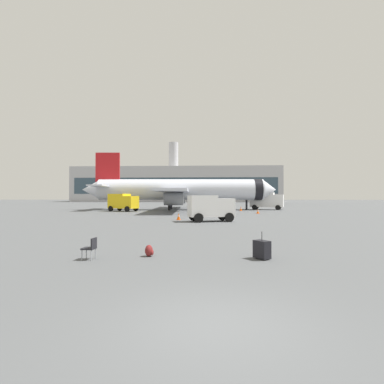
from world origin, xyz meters
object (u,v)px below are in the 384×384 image
fuel_truck (266,200)px  safety_cone_near (241,209)px  cargo_van (210,207)px  safety_cone_far (258,211)px  gate_chair (91,247)px  safety_cone_mid (179,217)px  airplane_at_gate (180,190)px  traveller_backpack (149,251)px  rolling_suitcase (262,249)px  service_truck (123,202)px

fuel_truck → safety_cone_near: bearing=-136.0°
cargo_van → safety_cone_far: size_ratio=7.91×
gate_chair → safety_cone_mid: bearing=85.6°
airplane_at_gate → safety_cone_far: airplane_at_gate is taller
safety_cone_far → safety_cone_near: bearing=100.7°
traveller_backpack → fuel_truck: bearing=73.4°
safety_cone_mid → rolling_suitcase: size_ratio=0.65×
cargo_van → traveller_backpack: 17.84m
service_truck → safety_cone_near: size_ratio=6.91×
rolling_suitcase → cargo_van: bearing=96.2°
fuel_truck → traveller_backpack: size_ratio=13.42×
fuel_truck → safety_cone_far: size_ratio=10.66×
safety_cone_near → safety_cone_far: 8.34m
safety_cone_far → gate_chair: bearing=-110.1°
service_truck → safety_cone_far: service_truck is taller
rolling_suitcase → gate_chair: (-6.82, -0.45, 0.11)m
fuel_truck → gate_chair: size_ratio=7.49×
airplane_at_gate → gate_chair: size_ratio=41.55×
gate_chair → safety_cone_far: bearing=69.9°
safety_cone_near → rolling_suitcase: rolling_suitcase is taller
traveller_backpack → safety_cone_near: bearing=78.5°
fuel_truck → safety_cone_mid: 29.09m
cargo_van → gate_chair: 19.01m
airplane_at_gate → service_truck: airplane_at_gate is taller
safety_cone_near → gate_chair: bearing=-104.2°
airplane_at_gate → safety_cone_far: bearing=-42.4°
cargo_van → safety_cone_near: (5.38, 22.19, -1.07)m
airplane_at_gate → safety_cone_far: size_ratio=59.11×
safety_cone_mid → gate_chair: bearing=-94.4°
safety_cone_mid → safety_cone_far: size_ratio=1.17×
safety_cone_far → traveller_backpack: bearing=-106.9°
fuel_truck → gate_chair: 48.23m
cargo_van → traveller_backpack: (-2.69, -17.59, -1.22)m
safety_cone_near → gate_chair: (-10.28, -40.53, 0.12)m
rolling_suitcase → traveller_backpack: size_ratio=2.29×
safety_cone_mid → safety_cone_far: safety_cone_mid is taller
traveller_backpack → safety_cone_mid: bearing=92.0°
safety_cone_near → safety_cone_far: safety_cone_near is taller
cargo_van → safety_cone_near: cargo_van is taller
traveller_backpack → gate_chair: 2.35m
airplane_at_gate → service_truck: bearing=-146.5°
fuel_truck → cargo_van: size_ratio=1.35×
fuel_truck → traveller_backpack: (-13.35, -44.89, -1.54)m
safety_cone_mid → gate_chair: size_ratio=0.83×
cargo_van → safety_cone_far: bearing=63.6°
safety_cone_mid → gate_chair: 20.24m
traveller_backpack → cargo_van: bearing=81.3°
cargo_van → gate_chair: cargo_van is taller
airplane_at_gate → safety_cone_near: bearing=-15.9°
safety_cone_far → rolling_suitcase: bearing=-98.9°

